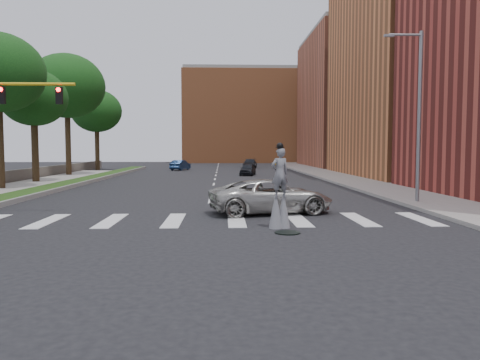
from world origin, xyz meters
TOP-DOWN VIEW (x-y plane):
  - ground_plane at (0.00, 0.00)m, footprint 160.00×160.00m
  - grass_median at (-11.50, 20.00)m, footprint 2.00×60.00m
  - median_curb at (-10.45, 20.00)m, footprint 0.20×60.00m
  - sidewalk_right at (12.50, 25.00)m, footprint 5.00×90.00m
  - stone_wall at (-17.00, 22.00)m, footprint 0.50×56.00m
  - manhole at (3.00, -2.00)m, footprint 0.90×0.90m
  - building_mid at (22.00, 30.00)m, footprint 16.00×22.00m
  - building_far at (22.00, 54.00)m, footprint 16.00×22.00m
  - building_backdrop at (6.00, 78.00)m, footprint 26.00×14.00m
  - streetlight at (10.90, 6.00)m, footprint 2.05×0.20m
  - stilt_performer at (2.85, -0.92)m, footprint 0.82×0.66m
  - suv_crossing at (2.94, 3.00)m, footprint 6.00×3.64m
  - car_near at (3.45, 32.15)m, footprint 2.11×3.90m
  - car_mid at (-4.85, 43.87)m, footprint 2.55×4.29m
  - car_far at (4.68, 48.95)m, footprint 2.39×4.81m
  - tree_3 at (-14.86, 21.36)m, footprint 5.47×5.47m
  - tree_4 at (-15.34, 31.23)m, footprint 7.77×7.77m
  - tree_5 at (-15.44, 42.89)m, footprint 6.40×6.40m

SIDE VIEW (x-z plane):
  - ground_plane at x=0.00m, z-range 0.00..0.00m
  - manhole at x=3.00m, z-range 0.00..0.04m
  - sidewalk_right at x=12.50m, z-range 0.00..0.18m
  - grass_median at x=-11.50m, z-range 0.00..0.25m
  - median_curb at x=-10.45m, z-range 0.00..0.28m
  - stone_wall at x=-17.00m, z-range 0.00..1.10m
  - car_near at x=3.45m, z-range 0.00..1.26m
  - car_mid at x=-4.85m, z-range 0.00..1.33m
  - car_far at x=4.68m, z-range 0.00..1.34m
  - suv_crossing at x=2.94m, z-range 0.00..1.56m
  - stilt_performer at x=2.85m, z-range -0.28..2.90m
  - streetlight at x=10.90m, z-range 0.40..9.40m
  - tree_3 at x=-14.86m, z-range 2.34..11.77m
  - tree_5 at x=-15.44m, z-range 2.44..12.85m
  - building_backdrop at x=6.00m, z-range 0.00..18.00m
  - tree_4 at x=-15.34m, z-range 2.99..15.63m
  - building_far at x=22.00m, z-range 0.00..20.00m
  - building_mid at x=22.00m, z-range 0.00..24.00m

